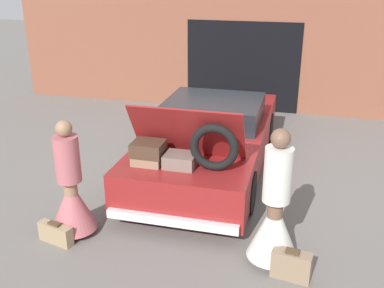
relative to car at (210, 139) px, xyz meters
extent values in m
plane|color=slate|center=(0.00, 0.01, -0.57)|extent=(40.00, 40.00, 0.00)
cube|color=brown|center=(0.00, 3.77, 0.83)|extent=(12.00, 0.12, 2.80)
cube|color=black|center=(0.00, 3.70, 0.53)|extent=(2.80, 0.02, 2.20)
cube|color=maroon|center=(0.00, 0.01, -0.08)|extent=(1.91, 4.68, 0.63)
cube|color=#1E2328|center=(0.00, 0.29, 0.43)|extent=(1.68, 1.50, 0.39)
cylinder|color=black|center=(-0.89, 1.46, -0.25)|extent=(0.18, 0.65, 0.65)
cylinder|color=black|center=(0.89, 1.46, -0.25)|extent=(0.18, 0.65, 0.65)
cylinder|color=black|center=(-0.89, -1.39, -0.25)|extent=(0.18, 0.65, 0.65)
cylinder|color=black|center=(0.89, -1.39, -0.25)|extent=(0.18, 0.65, 0.65)
cube|color=silver|center=(0.00, -2.37, -0.29)|extent=(1.82, 0.10, 0.12)
cube|color=maroon|center=(0.00, -1.53, 0.66)|extent=(1.63, 0.54, 0.85)
cube|color=#8C7259|center=(-0.51, -1.78, 0.30)|extent=(0.42, 0.39, 0.12)
cube|color=#75665B|center=(-0.04, -1.78, 0.33)|extent=(0.43, 0.37, 0.19)
cube|color=#473323|center=(-0.51, -1.78, 0.46)|extent=(0.44, 0.38, 0.20)
torus|color=black|center=(0.44, -1.78, 0.57)|extent=(0.68, 0.12, 0.68)
cylinder|color=#997051|center=(-1.34, -2.54, -0.18)|extent=(0.18, 0.18, 0.79)
cone|color=#B25B60|center=(-1.34, -2.54, -0.14)|extent=(0.63, 0.63, 0.71)
cylinder|color=#B25B60|center=(-1.34, -2.54, 0.53)|extent=(0.33, 0.33, 0.63)
sphere|color=#997051|center=(-1.34, -2.54, 0.95)|extent=(0.21, 0.21, 0.21)
cylinder|color=brown|center=(1.34, -2.50, -0.15)|extent=(0.18, 0.18, 0.85)
cone|color=silver|center=(1.34, -2.50, -0.11)|extent=(0.63, 0.63, 0.76)
cylinder|color=silver|center=(1.34, -2.50, 0.61)|extent=(0.33, 0.33, 0.67)
sphere|color=brown|center=(1.34, -2.50, 1.06)|extent=(0.23, 0.23, 0.23)
cube|color=#9E8460|center=(-1.46, -2.82, -0.44)|extent=(0.52, 0.25, 0.27)
cube|color=#4C3823|center=(-1.46, -2.82, -0.28)|extent=(0.19, 0.12, 0.02)
cube|color=#8C7259|center=(1.59, -2.78, -0.40)|extent=(0.48, 0.25, 0.35)
cube|color=#4C3823|center=(1.59, -2.78, -0.20)|extent=(0.18, 0.13, 0.02)
camera|label=1|loc=(1.56, -7.28, 2.86)|focal=42.00mm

